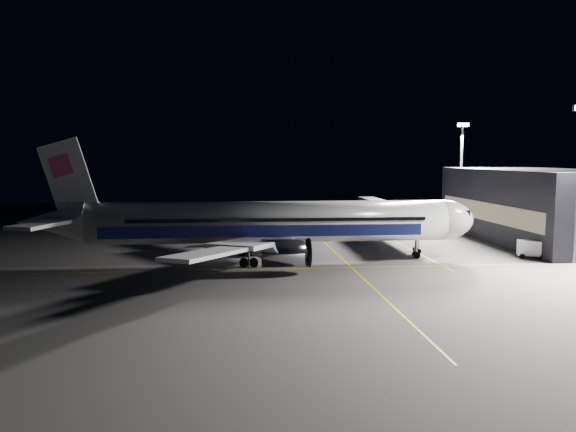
% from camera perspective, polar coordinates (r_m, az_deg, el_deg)
% --- Properties ---
extents(ground, '(200.00, 200.00, 0.00)m').
position_cam_1_polar(ground, '(76.69, -1.85, -4.53)').
color(ground, '#4C4C4F').
rests_on(ground, ground).
extents(guide_line_main, '(0.25, 80.00, 0.01)m').
position_cam_1_polar(guide_line_main, '(77.96, 5.53, -4.38)').
color(guide_line_main, gold).
rests_on(guide_line_main, ground).
extents(guide_line_cross, '(70.00, 0.25, 0.01)m').
position_cam_1_polar(guide_line_cross, '(70.81, -1.53, -5.41)').
color(guide_line_cross, gold).
rests_on(guide_line_cross, ground).
extents(guide_line_side, '(0.25, 40.00, 0.01)m').
position_cam_1_polar(guide_line_side, '(90.46, 11.79, -3.03)').
color(guide_line_side, gold).
rests_on(guide_line_side, ground).
extents(airliner, '(61.48, 54.22, 16.64)m').
position_cam_1_polar(airliner, '(75.85, -2.67, -0.71)').
color(airliner, silver).
rests_on(airliner, ground).
extents(terminal, '(18.12, 40.00, 12.00)m').
position_cam_1_polar(terminal, '(103.02, 24.03, 1.02)').
color(terminal, black).
rests_on(terminal, ground).
extents(jet_bridge, '(3.60, 34.40, 6.30)m').
position_cam_1_polar(jet_bridge, '(97.54, 10.44, 0.35)').
color(jet_bridge, '#B2B2B7').
rests_on(jet_bridge, ground).
extents(floodlight_mast_north, '(2.40, 0.68, 20.70)m').
position_cam_1_polar(floodlight_mast_north, '(116.24, 17.20, 4.92)').
color(floodlight_mast_north, '#59595E').
rests_on(floodlight_mast_north, ground).
extents(service_truck, '(5.24, 3.59, 2.50)m').
position_cam_1_polar(service_truck, '(85.04, 23.84, -3.09)').
color(service_truck, silver).
rests_on(service_truck, ground).
extents(baggage_tug, '(2.50, 2.17, 1.59)m').
position_cam_1_polar(baggage_tug, '(90.25, -7.44, -2.51)').
color(baggage_tug, black).
rests_on(baggage_tug, ground).
extents(safety_cone_a, '(0.42, 0.42, 0.62)m').
position_cam_1_polar(safety_cone_a, '(87.12, 1.27, -3.05)').
color(safety_cone_a, '#FF4A0A').
rests_on(safety_cone_a, ground).
extents(safety_cone_b, '(0.37, 0.37, 0.55)m').
position_cam_1_polar(safety_cone_b, '(83.56, -5.07, -3.49)').
color(safety_cone_b, '#FF4A0A').
rests_on(safety_cone_b, ground).
extents(safety_cone_c, '(0.37, 0.37, 0.56)m').
position_cam_1_polar(safety_cone_c, '(80.66, -1.08, -3.80)').
color(safety_cone_c, '#FF4A0A').
rests_on(safety_cone_c, ground).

